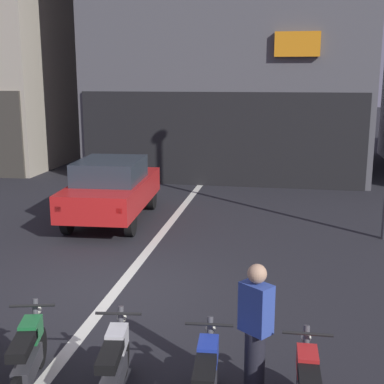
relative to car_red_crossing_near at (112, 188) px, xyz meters
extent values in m
plane|color=#232328|center=(1.53, -4.43, -0.89)|extent=(120.00, 120.00, 0.00)
cube|color=silver|center=(1.53, 1.57, -0.88)|extent=(0.20, 18.00, 0.01)
cube|color=black|center=(2.19, 4.94, 0.71)|extent=(9.70, 0.10, 3.20)
cube|color=orange|center=(4.65, 4.87, 3.83)|extent=(1.44, 0.16, 0.78)
cylinder|color=black|center=(-0.85, 1.29, -0.57)|extent=(0.22, 0.65, 0.64)
cylinder|color=black|center=(0.69, 1.38, -0.57)|extent=(0.22, 0.65, 0.64)
cylinder|color=black|center=(-0.70, -1.31, -0.57)|extent=(0.22, 0.65, 0.64)
cylinder|color=black|center=(0.85, -1.21, -0.57)|extent=(0.22, 0.65, 0.64)
cube|color=red|center=(0.00, 0.04, -0.14)|extent=(2.00, 4.20, 0.66)
cube|color=#2D3842|center=(0.01, -0.11, 0.47)|extent=(1.66, 2.06, 0.56)
cube|color=red|center=(-0.59, -2.02, -0.09)|extent=(0.14, 0.07, 0.12)
cube|color=red|center=(0.82, -1.94, -0.09)|extent=(0.14, 0.07, 0.12)
cylinder|color=black|center=(1.33, -6.91, -0.63)|extent=(0.19, 0.52, 0.52)
cube|color=#38383D|center=(1.48, -7.52, -0.52)|extent=(0.37, 0.76, 0.22)
cube|color=black|center=(1.51, -7.67, -0.17)|extent=(0.35, 0.63, 0.12)
cube|color=#1E7238|center=(1.42, -7.27, -0.19)|extent=(0.30, 0.40, 0.24)
cylinder|color=#4C4C51|center=(1.36, -7.06, -0.25)|extent=(0.12, 0.25, 0.70)
cylinder|color=black|center=(1.38, -7.14, 0.07)|extent=(0.54, 0.16, 0.04)
sphere|color=silver|center=(1.33, -6.93, -0.09)|extent=(0.12, 0.12, 0.12)
cylinder|color=black|center=(2.46, -6.93, -0.63)|extent=(0.14, 0.52, 0.52)
cube|color=#38383D|center=(2.55, -7.55, -0.52)|extent=(0.30, 0.76, 0.22)
cube|color=black|center=(2.57, -7.71, -0.17)|extent=(0.30, 0.62, 0.12)
cube|color=silver|center=(2.51, -7.30, -0.19)|extent=(0.27, 0.39, 0.24)
cylinder|color=#4C4C51|center=(2.48, -7.08, -0.25)|extent=(0.10, 0.24, 0.70)
cylinder|color=black|center=(2.49, -7.16, 0.07)|extent=(0.55, 0.11, 0.04)
sphere|color=silver|center=(2.47, -6.96, -0.09)|extent=(0.12, 0.12, 0.12)
cylinder|color=black|center=(3.58, -7.02, -0.63)|extent=(0.10, 0.52, 0.52)
cube|color=black|center=(3.63, -7.80, -0.17)|extent=(0.26, 0.61, 0.12)
cube|color=#233DB7|center=(3.60, -7.39, -0.19)|extent=(0.24, 0.37, 0.24)
cylinder|color=#4C4C51|center=(3.59, -7.17, -0.25)|extent=(0.09, 0.24, 0.70)
cylinder|color=black|center=(3.59, -7.25, 0.07)|extent=(0.55, 0.07, 0.04)
sphere|color=silver|center=(3.58, -7.04, -0.09)|extent=(0.12, 0.12, 0.12)
cylinder|color=black|center=(4.68, -7.05, -0.63)|extent=(0.08, 0.52, 0.52)
cube|color=black|center=(4.70, -7.83, -0.17)|extent=(0.23, 0.60, 0.12)
cube|color=red|center=(4.69, -7.42, -0.19)|extent=(0.23, 0.36, 0.24)
cylinder|color=#4C4C51|center=(4.68, -7.20, -0.25)|extent=(0.08, 0.24, 0.70)
cylinder|color=black|center=(4.68, -7.28, 0.07)|extent=(0.55, 0.05, 0.04)
sphere|color=silver|center=(4.68, -7.07, -0.09)|extent=(0.12, 0.12, 0.12)
cylinder|color=#23232D|center=(4.11, -7.14, -0.46)|extent=(0.24, 0.24, 0.86)
cube|color=#334CA5|center=(4.11, -7.14, 0.26)|extent=(0.42, 0.39, 0.58)
sphere|color=tan|center=(4.11, -7.14, 0.67)|extent=(0.22, 0.22, 0.22)
camera|label=1|loc=(4.35, -12.63, 2.81)|focal=48.75mm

